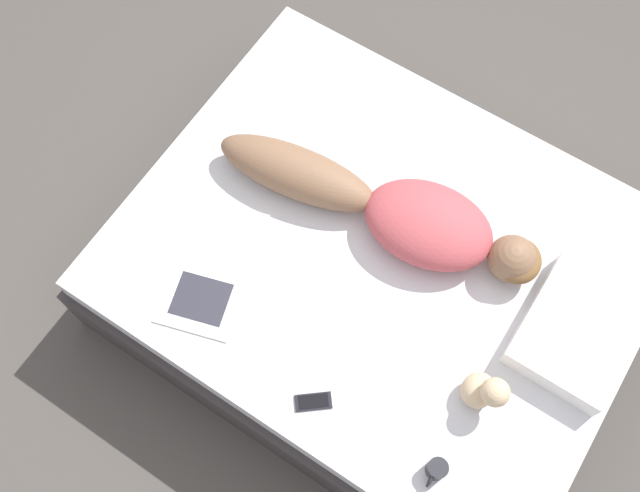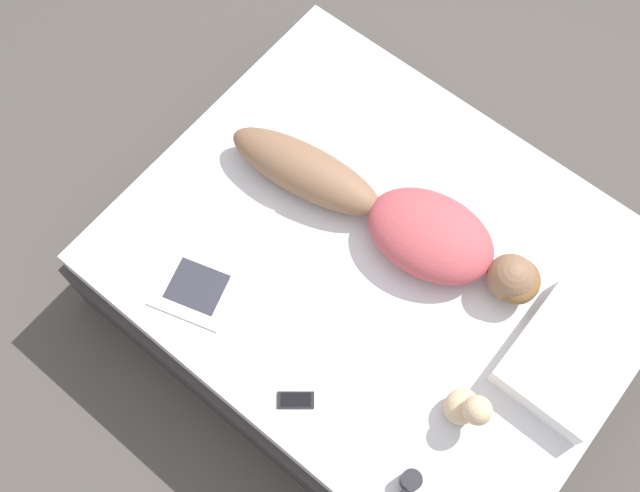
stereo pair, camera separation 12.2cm
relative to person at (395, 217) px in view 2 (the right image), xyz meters
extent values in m
plane|color=#4C4742|center=(0.13, 0.05, -0.60)|extent=(12.00, 12.00, 0.00)
cube|color=#383333|center=(0.13, 0.05, -0.42)|extent=(1.67, 2.07, 0.36)
cube|color=silver|center=(0.13, 0.05, -0.16)|extent=(1.61, 2.01, 0.14)
ellipsoid|color=brown|center=(0.06, -0.40, -0.01)|extent=(0.32, 0.70, 0.18)
ellipsoid|color=#B2474C|center=(-0.02, 0.15, 0.00)|extent=(0.43, 0.56, 0.19)
ellipsoid|color=brown|center=(-0.08, 0.51, 0.00)|extent=(0.21, 0.20, 0.10)
sphere|color=brown|center=(-0.07, 0.49, 0.00)|extent=(0.19, 0.19, 0.19)
cube|color=silver|center=(0.42, -0.52, -0.09)|extent=(0.35, 0.37, 0.01)
cube|color=silver|center=(0.68, -0.43, -0.09)|extent=(0.35, 0.37, 0.01)
cube|color=#2D2D38|center=(0.68, -0.43, -0.08)|extent=(0.23, 0.25, 0.00)
cylinder|color=#232328|center=(0.75, 0.64, -0.05)|extent=(0.07, 0.07, 0.08)
cylinder|color=black|center=(0.75, 0.64, -0.02)|extent=(0.06, 0.06, 0.00)
torus|color=#232328|center=(0.79, 0.64, -0.05)|extent=(0.06, 0.01, 0.06)
cube|color=black|center=(0.78, 0.14, -0.09)|extent=(0.13, 0.14, 0.01)
cube|color=black|center=(0.78, 0.14, -0.08)|extent=(0.11, 0.12, 0.00)
ellipsoid|color=#D1B289|center=(0.43, 0.63, -0.04)|extent=(0.14, 0.12, 0.12)
sphere|color=#D1B289|center=(0.43, 0.67, 0.05)|extent=(0.10, 0.10, 0.10)
cube|color=white|center=(0.02, 0.83, -0.04)|extent=(0.50, 0.38, 0.11)
camera|label=1|loc=(1.21, 0.45, 2.65)|focal=42.00mm
camera|label=2|loc=(1.14, 0.55, 2.65)|focal=42.00mm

